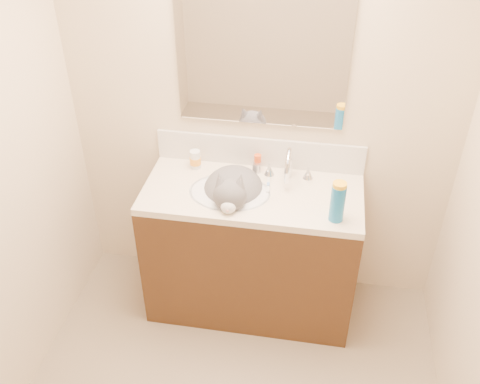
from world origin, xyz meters
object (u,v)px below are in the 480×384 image
(cat, at_px, (233,192))
(spray_can, at_px, (337,203))
(faucet, at_px, (288,167))
(vanity_cabinet, at_px, (251,253))
(basin, at_px, (230,202))
(silver_jar, at_px, (257,167))
(amber_bottle, at_px, (258,163))
(pill_bottle, at_px, (195,159))

(cat, xyz_separation_m, spray_can, (0.56, -0.17, 0.12))
(spray_can, bearing_deg, faucet, 131.10)
(vanity_cabinet, bearing_deg, cat, -175.07)
(vanity_cabinet, xyz_separation_m, basin, (-0.12, -0.03, 0.38))
(silver_jar, relative_size, amber_bottle, 0.57)
(silver_jar, bearing_deg, spray_can, -38.83)
(spray_can, bearing_deg, vanity_cabinet, 158.79)
(vanity_cabinet, distance_m, faucet, 0.58)
(cat, distance_m, pill_bottle, 0.32)
(pill_bottle, bearing_deg, basin, -40.92)
(basin, distance_m, amber_bottle, 0.29)
(vanity_cabinet, height_order, faucet, faucet)
(basin, height_order, cat, cat)
(basin, bearing_deg, silver_jar, 62.49)
(spray_can, bearing_deg, basin, 165.73)
(vanity_cabinet, distance_m, basin, 0.40)
(faucet, xyz_separation_m, cat, (-0.29, -0.15, -0.10))
(cat, bearing_deg, vanity_cabinet, 0.95)
(basin, height_order, spray_can, spray_can)
(vanity_cabinet, height_order, silver_jar, silver_jar)
(faucet, bearing_deg, pill_bottle, 175.64)
(silver_jar, relative_size, spray_can, 0.29)
(silver_jar, bearing_deg, faucet, -16.66)
(spray_can, bearing_deg, pill_bottle, 156.47)
(cat, distance_m, spray_can, 0.59)
(amber_bottle, xyz_separation_m, spray_can, (0.46, -0.39, 0.05))
(cat, height_order, spray_can, spray_can)
(cat, bearing_deg, spray_can, -20.60)
(pill_bottle, xyz_separation_m, silver_jar, (0.36, 0.01, -0.03))
(vanity_cabinet, distance_m, amber_bottle, 0.54)
(basin, xyz_separation_m, pill_bottle, (-0.24, 0.21, 0.13))
(silver_jar, bearing_deg, pill_bottle, -177.76)
(basin, relative_size, silver_jar, 7.71)
(basin, xyz_separation_m, faucet, (0.30, 0.17, 0.16))
(vanity_cabinet, xyz_separation_m, silver_jar, (-0.00, 0.19, 0.48))
(basin, bearing_deg, cat, 54.88)
(pill_bottle, bearing_deg, faucet, -4.36)
(spray_can, bearing_deg, cat, 163.38)
(cat, bearing_deg, pill_bottle, 139.71)
(faucet, height_order, pill_bottle, faucet)
(pill_bottle, bearing_deg, vanity_cabinet, -26.33)
(vanity_cabinet, xyz_separation_m, faucet, (0.18, 0.14, 0.54))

